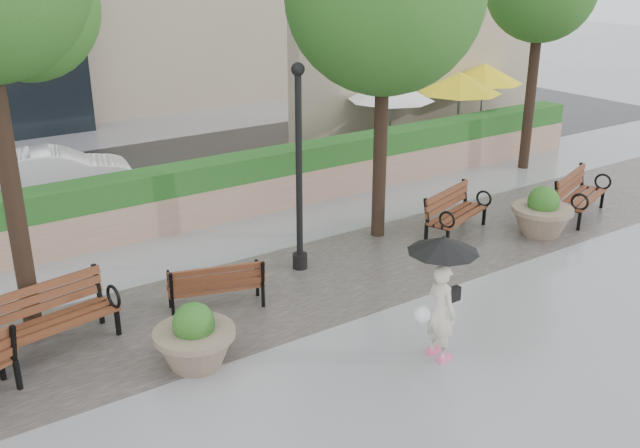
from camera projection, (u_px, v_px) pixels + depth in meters
ground at (402, 361)px, 10.49m from camera, size 100.00×100.00×0.00m
cobble_strip at (293, 287)px, 12.80m from camera, size 28.00×3.20×0.01m
hedge_wall at (195, 194)px, 15.64m from camera, size 24.00×0.80×1.35m
cafe_wall at (427, 75)px, 22.50m from camera, size 10.00×0.60×4.00m
cafe_hedge at (462, 140)px, 21.09m from camera, size 8.00×0.50×0.90m
asphalt_street at (132, 179)px, 18.96m from camera, size 40.00×7.00×0.00m
bench_1 at (54, 332)px, 10.69m from camera, size 2.00×1.07×1.02m
bench_2 at (217, 294)px, 11.97m from camera, size 1.69×1.07×0.85m
bench_3 at (456, 221)px, 15.15m from camera, size 1.88×1.21×0.95m
bench_4 at (579, 204)px, 16.13m from camera, size 2.00×1.34×1.01m
planter_left at (195, 342)px, 10.25m from camera, size 1.18×1.18×0.99m
planter_right at (542, 216)px, 15.06m from camera, size 1.28×1.28×1.07m
lamppost at (299, 183)px, 12.97m from camera, size 0.28×0.28×3.87m
tree_1 at (388, 0)px, 13.62m from camera, size 3.86×3.84×6.82m
patio_umb_white at (391, 90)px, 20.21m from camera, size 2.50×2.50×2.30m
patio_umb_yellow_a at (460, 83)px, 21.24m from camera, size 2.50×2.50×2.30m
patio_umb_yellow_b at (484, 74)px, 22.92m from camera, size 2.50×2.50×2.30m
car_right at (56, 172)px, 17.43m from camera, size 3.79×1.94×1.19m
pedestrian at (442, 286)px, 10.22m from camera, size 1.03×1.03×1.89m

